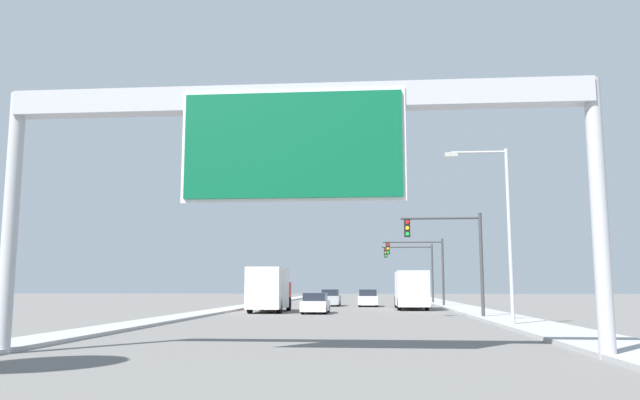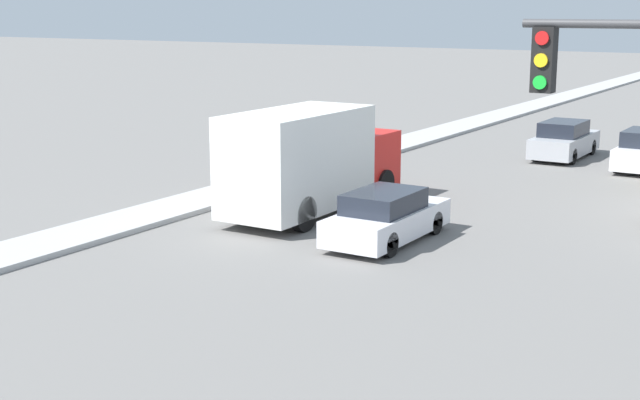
{
  "view_description": "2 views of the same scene",
  "coord_description": "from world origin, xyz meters",
  "views": [
    {
      "loc": [
        2.15,
        0.98,
        1.89
      ],
      "look_at": [
        0.0,
        26.83,
        5.46
      ],
      "focal_mm": 35.0,
      "sensor_mm": 36.0,
      "label": 1
    },
    {
      "loc": [
        8.78,
        23.82,
        6.09
      ],
      "look_at": [
        -1.79,
        40.91,
        1.73
      ],
      "focal_mm": 50.0,
      "sensor_mm": 36.0,
      "label": 2
    }
  ],
  "objects": [
    {
      "name": "truck_box_primary",
      "position": [
        -5.25,
        45.92,
        1.61
      ],
      "size": [
        2.34,
        7.17,
        3.16
      ],
      "color": "red",
      "rests_on": "ground"
    },
    {
      "name": "car_near_right",
      "position": [
        -1.75,
        59.93,
        0.72
      ],
      "size": [
        1.71,
        4.5,
        1.54
      ],
      "color": "#A5A8AD",
      "rests_on": "ground"
    },
    {
      "name": "median_strip_left",
      "position": [
        -9.0,
        60.0,
        0.07
      ],
      "size": [
        2.0,
        120.0,
        0.15
      ],
      "color": "#A6A6A6",
      "rests_on": "ground"
    },
    {
      "name": "car_far_right",
      "position": [
        -1.75,
        44.18,
        0.66
      ],
      "size": [
        1.72,
        4.34,
        1.39
      ],
      "color": "silver",
      "rests_on": "ground"
    }
  ]
}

